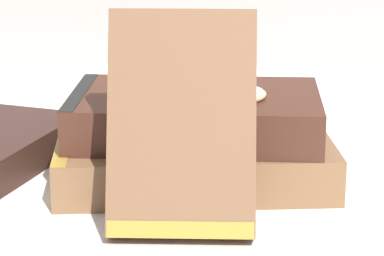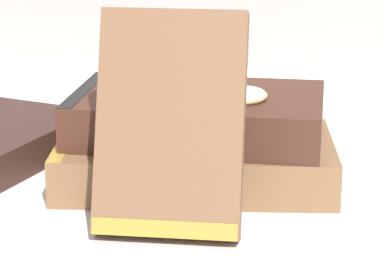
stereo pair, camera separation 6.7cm
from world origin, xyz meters
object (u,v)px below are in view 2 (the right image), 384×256
(book_flat_top, at_px, (191,115))
(book_leaning_front, at_px, (168,131))
(pocket_watch, at_px, (237,95))
(book_flat_bottom, at_px, (189,161))

(book_flat_top, relative_size, book_leaning_front, 1.31)
(book_flat_top, distance_m, pocket_watch, 0.05)
(book_flat_top, height_order, book_leaning_front, book_leaning_front)
(pocket_watch, bearing_deg, book_flat_bottom, 177.55)
(book_leaning_front, relative_size, pocket_watch, 3.05)
(book_flat_bottom, relative_size, pocket_watch, 4.55)
(book_leaning_front, bearing_deg, pocket_watch, 66.40)
(book_flat_bottom, xyz_separation_m, book_flat_top, (0.00, 0.01, 0.04))
(book_leaning_front, xyz_separation_m, pocket_watch, (0.04, 0.10, 0.00))
(book_leaning_front, height_order, pocket_watch, book_leaning_front)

